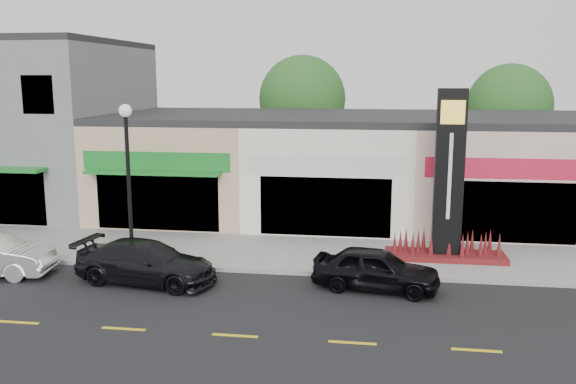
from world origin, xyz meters
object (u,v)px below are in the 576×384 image
object	(u,v)px
lamp_west_near	(128,167)
car_dark_sedan	(146,262)
car_black_sedan	(376,269)
pylon_sign	(448,200)

from	to	relation	value
lamp_west_near	car_dark_sedan	bearing A→B (deg)	-56.25
car_dark_sedan	car_black_sedan	bearing A→B (deg)	-78.30
lamp_west_near	car_black_sedan	xyz separation A→B (m)	(8.56, -1.48, -2.81)
pylon_sign	car_black_sedan	bearing A→B (deg)	-127.52
lamp_west_near	car_black_sedan	world-z (taller)	lamp_west_near
lamp_west_near	car_black_sedan	size ratio (longest dim) A/B	1.40
car_black_sedan	lamp_west_near	bearing A→B (deg)	89.59
pylon_sign	car_dark_sedan	size ratio (longest dim) A/B	1.30
pylon_sign	car_black_sedan	size ratio (longest dim) A/B	1.54
car_dark_sedan	car_black_sedan	distance (m)	7.32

